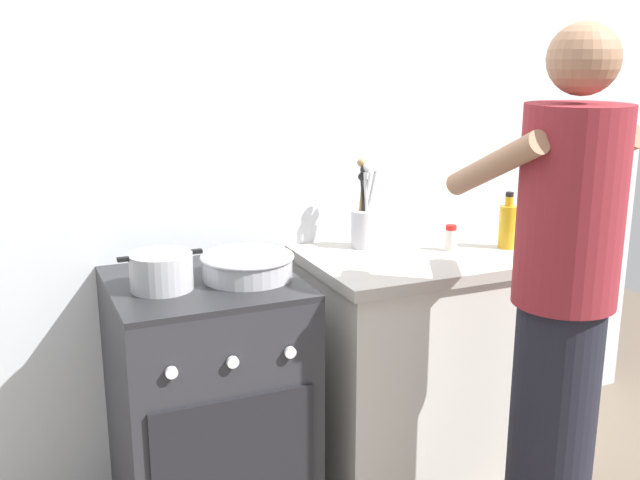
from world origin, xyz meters
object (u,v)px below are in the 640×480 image
object	(u,v)px
stove_range	(208,407)
person	(560,315)
pot	(161,271)
oil_bottle	(508,225)
mixing_bowl	(247,265)
spice_bottle	(451,238)
utensil_crock	(364,220)

from	to	relation	value
stove_range	person	distance (m)	1.19
pot	oil_bottle	bearing A→B (deg)	-1.00
pot	mixing_bowl	size ratio (longest dim) A/B	0.85
stove_range	oil_bottle	xyz separation A→B (m)	(1.15, -0.06, 0.54)
pot	spice_bottle	size ratio (longest dim) A/B	2.72
mixing_bowl	spice_bottle	bearing A→B (deg)	2.02
pot	spice_bottle	bearing A→B (deg)	1.65
stove_range	utensil_crock	size ratio (longest dim) A/B	2.69
mixing_bowl	oil_bottle	distance (m)	1.01
utensil_crock	spice_bottle	xyz separation A→B (m)	(0.27, -0.17, -0.06)
spice_bottle	utensil_crock	bearing A→B (deg)	147.98
stove_range	person	world-z (taller)	person
utensil_crock	oil_bottle	size ratio (longest dim) A/B	1.58
spice_bottle	oil_bottle	size ratio (longest dim) A/B	0.45
stove_range	oil_bottle	world-z (taller)	oil_bottle
oil_bottle	person	xyz separation A→B (m)	(-0.23, -0.57, -0.13)
pot	spice_bottle	distance (m)	1.08
pot	utensil_crock	distance (m)	0.83
pot	mixing_bowl	distance (m)	0.28
utensil_crock	person	size ratio (longest dim) A/B	0.20
stove_range	person	xyz separation A→B (m)	(0.91, -0.63, 0.41)
utensil_crock	person	distance (m)	0.85
utensil_crock	pot	bearing A→B (deg)	-165.93
stove_range	oil_bottle	size ratio (longest dim) A/B	4.24
mixing_bowl	person	distance (m)	0.98
stove_range	pot	size ratio (longest dim) A/B	3.44
stove_range	spice_bottle	distance (m)	1.06
spice_bottle	stove_range	bearing A→B (deg)	179.66
mixing_bowl	person	world-z (taller)	person
mixing_bowl	stove_range	bearing A→B (deg)	166.50
spice_bottle	person	size ratio (longest dim) A/B	0.06
oil_bottle	utensil_crock	bearing A→B (deg)	155.21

